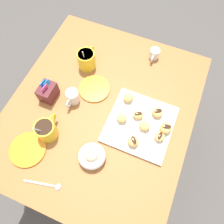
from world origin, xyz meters
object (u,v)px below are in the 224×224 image
(beignet_3, at_px, (145,126))
(beignet_7, at_px, (133,141))
(pastry_plate_square, at_px, (140,124))
(cream_pitcher_white, at_px, (73,97))
(saucer_orange_left, at_px, (28,149))
(ice_cream_bowl, at_px, (92,156))
(beignet_1, at_px, (122,118))
(beignet_2, at_px, (166,128))
(chocolate_sauce_pitcher, at_px, (154,53))
(dining_table, at_px, (102,119))
(coffee_mug_yellow_right, at_px, (87,59))
(beignet_5, at_px, (157,113))
(sugar_caddy, at_px, (48,92))
(coffee_mug_yellow_left, at_px, (46,130))
(beignet_4, at_px, (128,98))
(beignet_0, at_px, (138,115))
(beignet_6, at_px, (160,137))
(saucer_orange_right, at_px, (94,89))

(beignet_3, relative_size, beignet_7, 0.96)
(pastry_plate_square, xyz_separation_m, beignet_3, (-0.01, -0.02, 0.03))
(cream_pitcher_white, xyz_separation_m, saucer_orange_left, (-0.30, 0.08, -0.03))
(cream_pitcher_white, bearing_deg, pastry_plate_square, -89.66)
(ice_cream_bowl, height_order, beignet_3, ice_cream_bowl)
(beignet_1, height_order, beignet_2, beignet_2)
(chocolate_sauce_pitcher, height_order, beignet_3, chocolate_sauce_pitcher)
(dining_table, distance_m, chocolate_sauce_pitcher, 0.45)
(cream_pitcher_white, xyz_separation_m, chocolate_sauce_pitcher, (0.41, -0.28, -0.01))
(cream_pitcher_white, height_order, beignet_1, cream_pitcher_white)
(coffee_mug_yellow_right, relative_size, beignet_5, 2.82)
(chocolate_sauce_pitcher, distance_m, saucer_orange_left, 0.80)
(ice_cream_bowl, distance_m, saucer_orange_left, 0.29)
(sugar_caddy, xyz_separation_m, chocolate_sauce_pitcher, (0.43, -0.40, -0.01))
(coffee_mug_yellow_left, distance_m, beignet_5, 0.51)
(sugar_caddy, relative_size, saucer_orange_left, 0.65)
(dining_table, bearing_deg, beignet_2, -88.23)
(beignet_4, bearing_deg, beignet_0, -131.72)
(coffee_mug_yellow_right, height_order, beignet_0, coffee_mug_yellow_right)
(pastry_plate_square, distance_m, ice_cream_bowl, 0.27)
(dining_table, height_order, chocolate_sauce_pitcher, chocolate_sauce_pitcher)
(chocolate_sauce_pitcher, bearing_deg, saucer_orange_left, 153.19)
(coffee_mug_yellow_left, relative_size, beignet_2, 2.47)
(saucer_orange_left, height_order, beignet_1, beignet_1)
(coffee_mug_yellow_right, xyz_separation_m, beignet_6, (-0.25, -0.47, -0.02))
(beignet_7, bearing_deg, saucer_orange_right, 55.04)
(ice_cream_bowl, relative_size, chocolate_sauce_pitcher, 1.29)
(dining_table, xyz_separation_m, beignet_1, (-0.02, -0.12, 0.16))
(coffee_mug_yellow_left, bearing_deg, coffee_mug_yellow_right, 0.00)
(beignet_2, relative_size, beignet_3, 1.10)
(sugar_caddy, relative_size, chocolate_sauce_pitcher, 1.15)
(cream_pitcher_white, bearing_deg, coffee_mug_yellow_left, 172.15)
(beignet_1, bearing_deg, beignet_4, 5.40)
(beignet_4, bearing_deg, sugar_caddy, 108.13)
(coffee_mug_yellow_left, distance_m, beignet_1, 0.34)
(beignet_5, relative_size, beignet_6, 1.11)
(beignet_4, bearing_deg, saucer_orange_left, 140.87)
(beignet_2, bearing_deg, coffee_mug_yellow_left, 113.86)
(coffee_mug_yellow_right, distance_m, beignet_0, 0.40)
(beignet_4, bearing_deg, pastry_plate_square, -134.77)
(coffee_mug_yellow_right, xyz_separation_m, beignet_0, (-0.19, -0.35, -0.02))
(beignet_1, relative_size, beignet_7, 0.94)
(beignet_5, bearing_deg, saucer_orange_left, 128.42)
(beignet_7, bearing_deg, beignet_4, 26.74)
(beignet_2, relative_size, beignet_4, 1.11)
(beignet_6, bearing_deg, beignet_2, -15.90)
(coffee_mug_yellow_left, height_order, beignet_6, coffee_mug_yellow_left)
(cream_pitcher_white, relative_size, sugar_caddy, 0.99)
(sugar_caddy, bearing_deg, saucer_orange_left, -170.84)
(ice_cream_bowl, distance_m, saucer_orange_right, 0.35)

